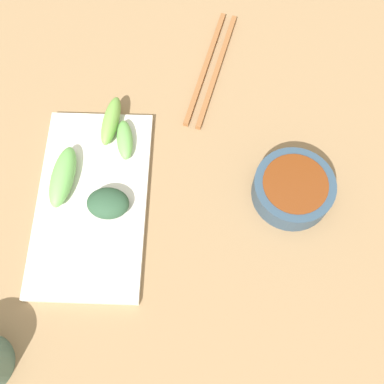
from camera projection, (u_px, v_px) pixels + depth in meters
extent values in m
cube|color=#93734E|center=(186.00, 194.00, 0.68)|extent=(2.10, 2.10, 0.02)
cylinder|color=#2E4559|center=(293.00, 192.00, 0.65)|extent=(0.12, 0.12, 0.04)
cylinder|color=#6C2E0E|center=(294.00, 189.00, 0.65)|extent=(0.09, 0.09, 0.03)
cube|color=silver|center=(92.00, 202.00, 0.66)|extent=(0.16, 0.29, 0.01)
ellipsoid|color=#2B4D33|center=(108.00, 203.00, 0.64)|extent=(0.06, 0.05, 0.03)
ellipsoid|color=#6DB657|center=(63.00, 177.00, 0.65)|extent=(0.04, 0.10, 0.03)
ellipsoid|color=#75AF49|center=(111.00, 121.00, 0.69)|extent=(0.03, 0.09, 0.03)
ellipsoid|color=#6BB153|center=(125.00, 140.00, 0.68)|extent=(0.03, 0.07, 0.02)
cube|color=#925A31|center=(217.00, 70.00, 0.75)|extent=(0.07, 0.22, 0.01)
cube|color=#925A31|center=(205.00, 67.00, 0.76)|extent=(0.07, 0.22, 0.01)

